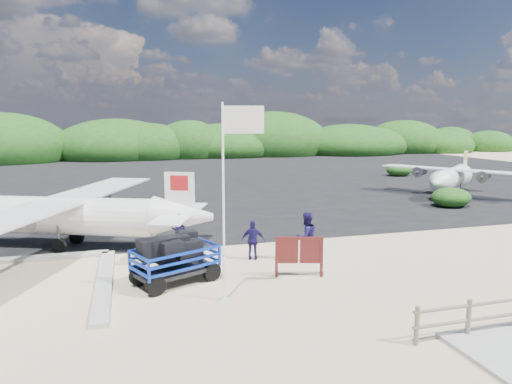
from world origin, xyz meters
TOP-DOWN VIEW (x-y plane):
  - ground at (0.00, 0.00)m, footprint 160.00×160.00m
  - asphalt_apron at (0.00, 30.00)m, footprint 90.00×50.00m
  - vegetation_band at (0.00, 55.00)m, footprint 124.00×8.00m
  - baggage_cart at (-2.18, 0.94)m, footprint 3.39×2.76m
  - flagpole at (-0.92, -1.00)m, footprint 1.27×0.75m
  - signboard at (2.03, 0.39)m, footprint 1.76×0.64m
  - crew_a at (-1.70, 4.25)m, footprint 0.69×0.51m
  - crew_b at (2.94, 2.00)m, footprint 1.11×0.96m
  - crew_c at (1.02, 2.74)m, footprint 0.99×0.67m
  - aircraft_large at (12.99, 18.61)m, footprint 18.59×18.59m
  - aircraft_small at (-11.93, 36.42)m, footprint 11.49×11.49m

SIDE VIEW (x-z plane):
  - ground at x=0.00m, z-range 0.00..0.00m
  - asphalt_apron at x=0.00m, z-range -0.02..0.02m
  - vegetation_band at x=0.00m, z-range -2.20..2.20m
  - baggage_cart at x=-2.18m, z-range -0.74..0.74m
  - flagpole at x=-0.92m, z-range -2.97..2.97m
  - signboard at x=2.03m, z-range -0.73..0.73m
  - aircraft_large at x=12.99m, z-range -2.13..2.13m
  - aircraft_small at x=-11.93m, z-range -1.48..1.48m
  - crew_c at x=1.02m, z-range 0.00..1.57m
  - crew_a at x=-1.70m, z-range 0.00..1.74m
  - crew_b at x=2.94m, z-range 0.00..1.94m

